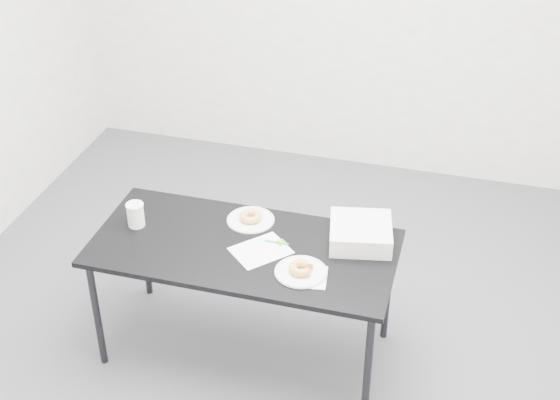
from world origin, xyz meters
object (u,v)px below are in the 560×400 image
(donut_far, at_px, (251,216))
(table, at_px, (244,254))
(donut_near, at_px, (301,268))
(coffee_cup, at_px, (136,215))
(scorecard, at_px, (261,251))
(plate_near, at_px, (301,272))
(plate_far, at_px, (251,220))
(bakery_box, at_px, (361,233))
(pen, at_px, (277,242))

(donut_far, bearing_deg, table, -81.74)
(donut_near, xyz_separation_m, coffee_cup, (-0.92, 0.16, 0.04))
(scorecard, bearing_deg, plate_near, 15.99)
(table, height_order, plate_far, plate_far)
(bakery_box, bearing_deg, coffee_cup, 177.35)
(plate_far, xyz_separation_m, donut_far, (-0.00, -0.00, 0.02))
(table, distance_m, donut_near, 0.37)
(scorecard, xyz_separation_m, bakery_box, (0.46, 0.21, 0.05))
(pen, distance_m, plate_near, 0.27)
(table, distance_m, plate_near, 0.36)
(scorecard, height_order, bakery_box, bakery_box)
(plate_near, bearing_deg, plate_far, 135.51)
(pen, height_order, donut_near, donut_near)
(coffee_cup, bearing_deg, plate_near, -9.65)
(plate_near, distance_m, coffee_cup, 0.94)
(plate_near, bearing_deg, donut_near, 0.00)
(plate_near, bearing_deg, pen, 131.70)
(pen, height_order, donut_far, donut_far)
(donut_near, relative_size, bakery_box, 0.39)
(table, xyz_separation_m, plate_far, (-0.03, 0.22, 0.06))
(scorecard, bearing_deg, coffee_cup, -140.69)
(table, distance_m, coffee_cup, 0.60)
(plate_near, height_order, coffee_cup, coffee_cup)
(pen, bearing_deg, donut_near, -48.77)
(plate_far, bearing_deg, donut_far, -153.43)
(table, relative_size, bakery_box, 5.00)
(plate_near, height_order, donut_far, donut_far)
(donut_near, distance_m, plate_far, 0.51)
(pen, xyz_separation_m, plate_near, (0.18, -0.20, 0.00))
(plate_near, relative_size, plate_far, 1.01)
(donut_far, bearing_deg, coffee_cup, -160.19)
(donut_far, distance_m, bakery_box, 0.59)
(scorecard, distance_m, donut_far, 0.27)
(pen, bearing_deg, scorecard, -127.27)
(donut_near, bearing_deg, table, 157.96)
(scorecard, height_order, plate_far, plate_far)
(table, bearing_deg, plate_far, 98.19)
(donut_far, xyz_separation_m, coffee_cup, (-0.56, -0.20, 0.04))
(donut_far, bearing_deg, plate_near, -44.49)
(plate_far, relative_size, coffee_cup, 1.91)
(table, bearing_deg, donut_far, 98.19)
(table, height_order, scorecard, scorecard)
(donut_near, xyz_separation_m, donut_far, (-0.36, 0.36, -0.00))
(table, bearing_deg, bakery_box, 19.35)
(pen, height_order, plate_near, same)
(scorecard, bearing_deg, plate_far, 160.59)
(pen, height_order, bakery_box, bakery_box)
(plate_near, xyz_separation_m, plate_far, (-0.36, 0.36, -0.00))
(scorecard, distance_m, pen, 0.10)
(table, bearing_deg, plate_near, -22.12)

